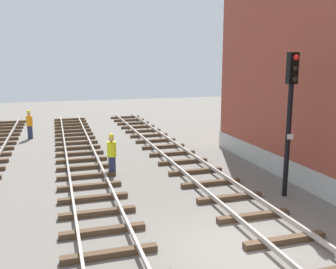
# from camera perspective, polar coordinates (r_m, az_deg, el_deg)

# --- Properties ---
(ground_plane) EXTENTS (80.00, 80.00, 0.00)m
(ground_plane) POSITION_cam_1_polar(r_m,az_deg,el_deg) (10.53, 11.35, -17.06)
(ground_plane) COLOR slate
(track_near_building) EXTENTS (2.50, 49.40, 0.32)m
(track_near_building) POSITION_cam_1_polar(r_m,az_deg,el_deg) (11.10, 17.54, -15.07)
(track_near_building) COLOR #4C3826
(track_near_building) RESTS_ON ground
(track_centre) EXTENTS (2.50, 49.40, 0.32)m
(track_centre) POSITION_cam_1_polar(r_m,az_deg,el_deg) (9.50, -8.33, -19.46)
(track_centre) COLOR #4C3826
(track_centre) RESTS_ON ground
(signal_mast) EXTENTS (0.36, 0.40, 5.25)m
(signal_mast) POSITION_cam_1_polar(r_m,az_deg,el_deg) (13.94, 18.27, 3.89)
(signal_mast) COLOR black
(signal_mast) RESTS_ON ground
(track_worker_foreground) EXTENTS (0.40, 0.40, 1.87)m
(track_worker_foreground) POSITION_cam_1_polar(r_m,az_deg,el_deg) (25.46, -20.52, 1.44)
(track_worker_foreground) COLOR #262D4C
(track_worker_foreground) RESTS_ON ground
(track_worker_distant) EXTENTS (0.40, 0.40, 1.87)m
(track_worker_distant) POSITION_cam_1_polar(r_m,az_deg,el_deg) (16.43, -8.64, -3.06)
(track_worker_distant) COLOR #262D4C
(track_worker_distant) RESTS_ON ground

